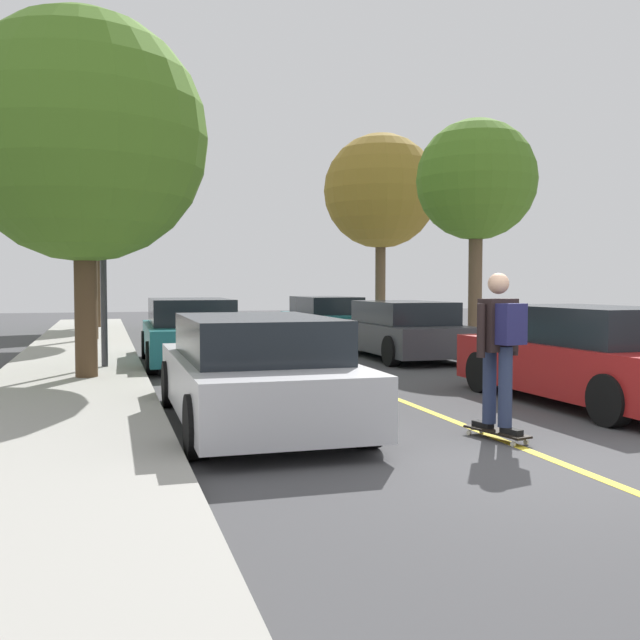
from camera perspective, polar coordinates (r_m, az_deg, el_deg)
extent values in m
plane|color=#424244|center=(7.36, 18.64, -10.73)|extent=(80.00, 80.00, 0.00)
cube|color=#9E9B93|center=(6.09, -22.08, -12.99)|extent=(2.55, 56.00, 0.14)
cube|color=gold|center=(10.81, 6.24, -6.25)|extent=(0.12, 39.20, 0.01)
cube|color=#B7B7BC|center=(8.87, -5.17, -4.97)|extent=(1.92, 4.58, 0.65)
cube|color=black|center=(8.75, -5.11, -1.32)|extent=(1.68, 2.77, 0.49)
cylinder|color=black|center=(7.62, 3.73, -7.66)|extent=(0.23, 0.64, 0.64)
cylinder|color=black|center=(7.23, -9.69, -8.28)|extent=(0.23, 0.64, 0.64)
cylinder|color=black|center=(10.61, -2.11, -4.67)|extent=(0.23, 0.64, 0.64)
cylinder|color=black|center=(10.33, -11.68, -4.94)|extent=(0.23, 0.64, 0.64)
cube|color=#196066|center=(15.53, -10.14, -1.59)|extent=(1.95, 4.50, 0.68)
cube|color=black|center=(15.71, -10.23, 0.68)|extent=(1.69, 2.91, 0.54)
cylinder|color=black|center=(14.14, -6.07, -2.81)|extent=(0.23, 0.64, 0.64)
cylinder|color=black|center=(13.97, -13.11, -2.94)|extent=(0.23, 0.64, 0.64)
cylinder|color=black|center=(17.15, -7.72, -1.82)|extent=(0.23, 0.64, 0.64)
cylinder|color=black|center=(17.01, -13.51, -1.92)|extent=(0.23, 0.64, 0.64)
cube|color=maroon|center=(10.98, 20.27, -3.51)|extent=(1.88, 4.38, 0.69)
cube|color=black|center=(10.93, 20.34, -0.35)|extent=(1.62, 2.75, 0.52)
cylinder|color=black|center=(11.74, 12.63, -4.02)|extent=(0.24, 0.65, 0.64)
cylinder|color=black|center=(12.66, 19.05, -3.61)|extent=(0.24, 0.65, 0.64)
cylinder|color=black|center=(9.37, 21.88, -5.89)|extent=(0.24, 0.65, 0.64)
cube|color=#38383D|center=(16.74, 6.53, -1.33)|extent=(1.85, 4.30, 0.63)
cube|color=black|center=(16.66, 6.60, 0.60)|extent=(1.62, 2.65, 0.50)
cylinder|color=black|center=(17.80, 2.18, -1.63)|extent=(0.22, 0.64, 0.64)
cylinder|color=black|center=(18.41, 7.23, -1.50)|extent=(0.22, 0.64, 0.64)
cylinder|color=black|center=(15.10, 5.66, -2.45)|extent=(0.22, 0.64, 0.64)
cylinder|color=black|center=(15.81, 11.43, -2.25)|extent=(0.22, 0.64, 0.64)
cube|color=#196066|center=(22.39, 0.46, -0.27)|extent=(1.84, 4.69, 0.62)
cube|color=black|center=(22.41, 0.43, 1.19)|extent=(1.61, 2.94, 0.52)
cylinder|color=black|center=(23.76, -2.60, -0.51)|extent=(0.23, 0.64, 0.64)
cylinder|color=black|center=(24.20, 1.26, -0.44)|extent=(0.23, 0.64, 0.64)
cylinder|color=black|center=(20.60, -0.48, -1.02)|extent=(0.23, 0.64, 0.64)
cylinder|color=black|center=(21.11, 3.91, -0.93)|extent=(0.23, 0.64, 0.64)
cylinder|color=#4C3823|center=(12.82, -17.99, 2.09)|extent=(0.37, 0.37, 2.86)
sphere|color=#4C7A23|center=(13.05, -18.17, 13.51)|extent=(4.15, 4.15, 4.15)
cylinder|color=brown|center=(21.59, -17.46, 3.43)|extent=(0.26, 0.26, 3.67)
sphere|color=olive|center=(21.83, -17.58, 11.25)|extent=(3.79, 3.79, 3.79)
cylinder|color=#4C3823|center=(27.63, -17.27, 2.63)|extent=(0.33, 0.33, 3.05)
sphere|color=#2D6B28|center=(27.78, -17.36, 8.68)|extent=(4.08, 4.08, 4.08)
cylinder|color=brown|center=(17.92, 12.13, 2.94)|extent=(0.33, 0.33, 3.24)
sphere|color=#4C7A23|center=(18.09, 12.21, 10.76)|extent=(2.89, 2.89, 2.89)
cylinder|color=brown|center=(23.61, 4.78, 3.20)|extent=(0.33, 0.33, 3.43)
sphere|color=olive|center=(23.80, 4.81, 10.09)|extent=(3.68, 3.68, 3.68)
cylinder|color=#38383D|center=(14.38, -16.75, 7.68)|extent=(0.12, 0.12, 5.62)
cube|color=#EAE5C6|center=(14.92, -16.92, 18.97)|extent=(0.36, 0.24, 0.20)
cube|color=black|center=(8.26, 13.75, -8.53)|extent=(0.41, 0.87, 0.02)
cylinder|color=beige|center=(8.45, 11.66, -8.69)|extent=(0.04, 0.06, 0.06)
cylinder|color=beige|center=(8.58, 12.61, -8.53)|extent=(0.04, 0.06, 0.06)
cylinder|color=beige|center=(7.97, 14.96, -9.43)|extent=(0.04, 0.06, 0.06)
cylinder|color=beige|center=(8.10, 15.92, -9.24)|extent=(0.04, 0.06, 0.06)
cube|color=#99999E|center=(8.51, 12.14, -8.34)|extent=(0.11, 0.06, 0.02)
cube|color=#99999E|center=(8.03, 15.45, -9.05)|extent=(0.11, 0.06, 0.02)
cube|color=black|center=(8.41, 12.70, -8.02)|extent=(0.16, 0.28, 0.06)
cube|color=black|center=(8.10, 14.84, -8.47)|extent=(0.16, 0.28, 0.06)
cylinder|color=#283351|center=(8.26, 13.20, -4.95)|extent=(0.18, 0.18, 0.87)
cylinder|color=#283351|center=(8.09, 14.39, -5.13)|extent=(0.18, 0.18, 0.87)
cube|color=black|center=(8.11, 13.84, -0.39)|extent=(0.44, 0.31, 0.57)
sphere|color=tan|center=(8.10, 13.88, 2.81)|extent=(0.23, 0.23, 0.23)
cylinder|color=black|center=(7.95, 12.57, -0.82)|extent=(0.11, 0.11, 0.58)
cylinder|color=black|center=(8.29, 15.06, -0.70)|extent=(0.11, 0.11, 0.58)
cube|color=#1E1E4C|center=(7.97, 14.85, -0.31)|extent=(0.33, 0.25, 0.44)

